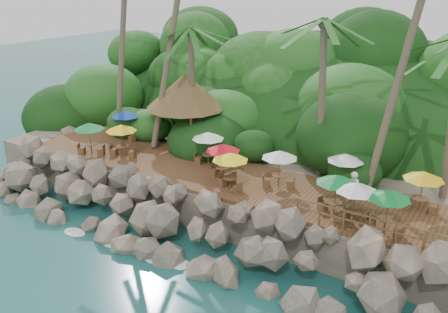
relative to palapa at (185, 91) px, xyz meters
The scene contains 11 objects.
ground 11.85m from the palapa, 62.08° to the right, with size 140.00×140.00×0.00m, color #19514F.
land_base 9.64m from the palapa, 54.77° to the left, with size 32.00×25.20×2.10m, color gray.
jungle_hill 16.22m from the palapa, 71.36° to the left, with size 44.80×28.00×15.40m, color #143811.
seawall 9.80m from the palapa, 55.85° to the right, with size 29.00×4.00×2.30m, color gray, non-canonical shape.
terrace 6.80m from the palapa, 32.96° to the right, with size 26.00×5.00×0.20m, color brown.
jungle_foliage 9.56m from the palapa, 50.42° to the left, with size 44.00×16.00×12.00m, color #143811, non-canonical shape.
foam_line 11.61m from the palapa, 61.28° to the right, with size 25.20×0.80×0.06m.
palapa is the anchor object (origin of this frame).
dining_clusters 7.50m from the palapa, 27.97° to the right, with size 20.44×5.05×2.01m.
railing 14.88m from the palapa, 22.10° to the right, with size 7.20×0.10×1.00m.
waiter 12.73m from the palapa, 15.25° to the right, with size 0.69×0.45×1.88m, color silver.
Camera 1 is at (13.06, -14.62, 12.79)m, focal length 38.77 mm.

